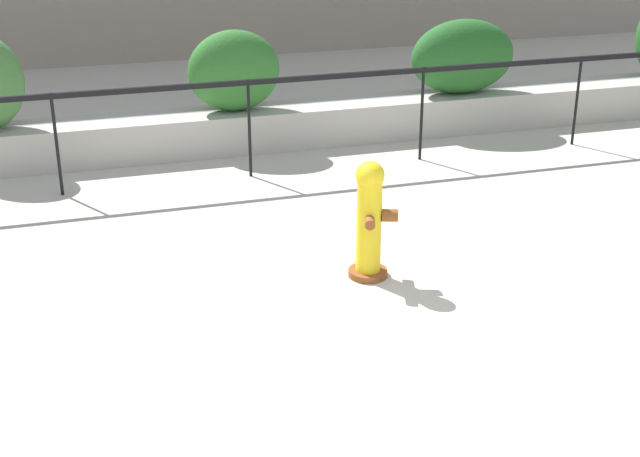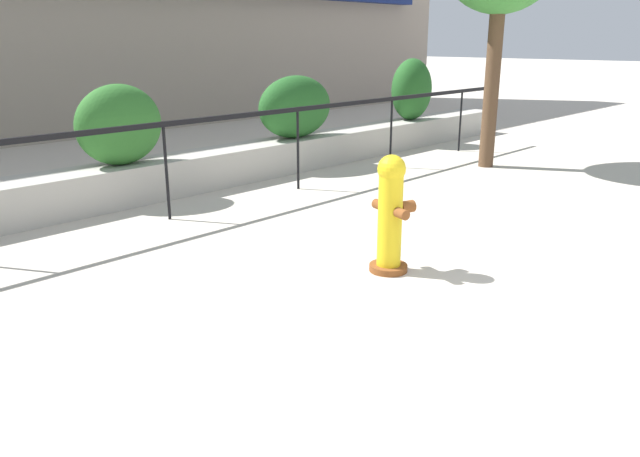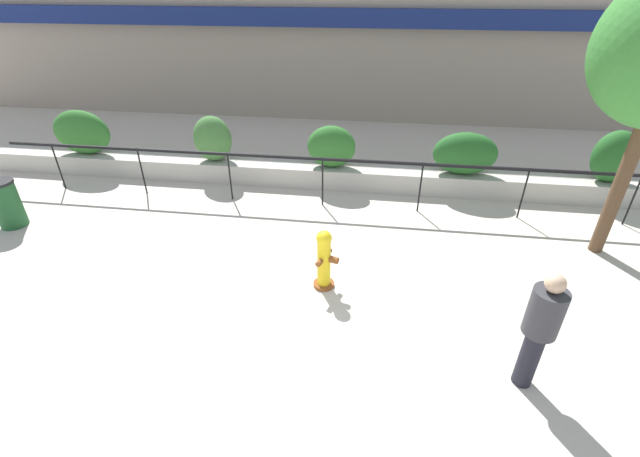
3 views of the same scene
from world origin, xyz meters
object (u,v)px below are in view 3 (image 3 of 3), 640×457
Objects in this scene: hedge_bush_2 at (331,147)px; pedestrian at (541,325)px; hedge_bush_0 at (82,132)px; trash_bin at (7,204)px; hedge_bush_1 at (213,139)px; hedge_bush_3 at (465,154)px; fire_hydrant at (324,259)px; hedge_bush_4 at (615,157)px.

hedge_bush_2 is 6.47m from pedestrian.
hedge_bush_2 is (6.46, 0.00, -0.06)m from hedge_bush_0.
hedge_bush_2 is 1.15× the size of trash_bin.
trash_bin is (-3.43, -2.90, -0.56)m from hedge_bush_1.
hedge_bush_3 is 4.90m from fire_hydrant.
pedestrian is at bearing -119.16° from hedge_bush_4.
hedge_bush_3 is at bearing 16.97° from trash_bin.
fire_hydrant is at bearing -30.58° from hedge_bush_0.
trash_bin is at bearing -139.77° from hedge_bush_1.
trash_bin is (-12.70, -2.90, -0.58)m from hedge_bush_4.
hedge_bush_2 reaches higher than hedge_bush_3.
fire_hydrant reaches higher than trash_bin.
trash_bin is (-9.50, -2.90, -0.49)m from hedge_bush_3.
hedge_bush_0 is 1.28× the size of hedge_bush_4.
hedge_bush_1 is 6.08m from hedge_bush_3.
hedge_bush_1 reaches higher than trash_bin.
pedestrian is at bearing -16.06° from trash_bin.
hedge_bush_3 is 9.95m from trash_bin.
hedge_bush_0 is 1.50× the size of trash_bin.
hedge_bush_2 reaches higher than trash_bin.
hedge_bush_4 is 7.21m from fire_hydrant.
fire_hydrant is at bearing -9.50° from trash_bin.
pedestrian reaches higher than hedge_bush_2.
hedge_bush_4 is (6.31, 0.00, 0.08)m from hedge_bush_2.
hedge_bush_4 is at bearing 60.84° from pedestrian.
hedge_bush_4 is (9.27, 0.00, 0.03)m from hedge_bush_1.
fire_hydrant is at bearing -145.94° from hedge_bush_4.
hedge_bush_1 is 1.12× the size of trash_bin.
hedge_bush_4 reaches higher than hedge_bush_1.
fire_hydrant is (-5.96, -4.03, -0.54)m from hedge_bush_4.
hedge_bush_1 is at bearing 129.45° from fire_hydrant.
hedge_bush_1 is at bearing 137.30° from pedestrian.
hedge_bush_1 is 0.77× the size of hedge_bush_3.
pedestrian is (2.81, -1.62, 0.44)m from fire_hydrant.
hedge_bush_0 is at bearing 149.42° from fire_hydrant.
hedge_bush_1 reaches higher than hedge_bush_2.
fire_hydrant is (3.32, -4.03, -0.51)m from hedge_bush_1.
hedge_bush_2 is 3.11m from hedge_bush_3.
hedge_bush_4 is 1.10× the size of fire_hydrant.
hedge_bush_4 is at bearing 0.00° from hedge_bush_0.
fire_hydrant is 6.84m from trash_bin.
hedge_bush_2 is at bearing 0.00° from hedge_bush_0.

